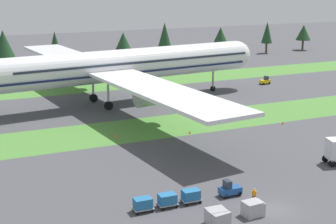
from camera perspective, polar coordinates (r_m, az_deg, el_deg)
ground_plane at (r=58.59m, az=11.90°, el=-10.61°), size 400.00×400.00×0.00m
grass_strip_near at (r=87.67m, az=-1.67°, el=-1.72°), size 320.00×13.09×0.01m
grass_strip_far at (r=122.81m, az=-8.50°, el=2.88°), size 320.00×13.09×0.01m
airliner at (r=102.67m, az=-6.58°, el=5.11°), size 69.75×85.78×21.92m
baggage_tug at (r=60.80m, az=6.91°, el=-8.58°), size 2.63×1.36×1.97m
cargo_dolly_lead at (r=58.61m, az=2.57°, el=-9.29°), size 2.24×1.55×1.55m
cargo_dolly_second at (r=57.53m, az=-0.08°, el=-9.75°), size 2.24×1.55×1.55m
cargo_dolly_third at (r=56.58m, az=-2.83°, el=-10.21°), size 2.24×1.55×1.55m
pushback_tractor at (r=125.91m, az=10.83°, el=3.45°), size 2.73×1.58×1.97m
ground_crew_marshaller at (r=59.37m, az=9.62°, el=-9.14°), size 0.36×0.50×1.74m
uld_container_0 at (r=54.06m, az=5.39°, el=-11.58°), size 2.07×1.68×1.71m
uld_container_1 at (r=56.34m, az=9.42°, el=-10.63°), size 2.11×1.74×1.64m
uld_container_2 at (r=53.61m, az=5.72°, el=-11.85°), size 2.19×1.84×1.67m
uld_container_3 at (r=56.49m, az=9.58°, el=-10.64°), size 2.07×1.69×1.51m
taxiway_marker_0 at (r=91.59m, az=12.75°, el=-1.19°), size 0.44×0.44×0.53m
taxiway_marker_1 at (r=84.11m, az=2.47°, el=-2.28°), size 0.44×0.44×0.46m
taxiway_marker_2 at (r=82.41m, az=-5.83°, el=-2.64°), size 0.44×0.44×0.62m
distant_tree_line at (r=151.83m, az=-15.36°, el=7.39°), size 180.07×10.83×12.33m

